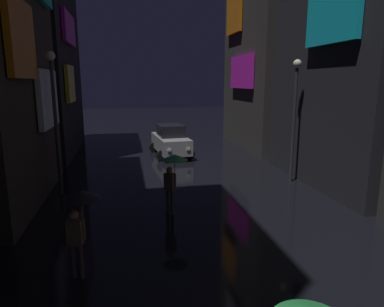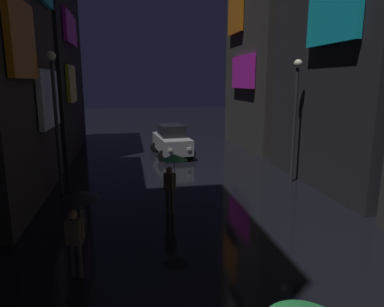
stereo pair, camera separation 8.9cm
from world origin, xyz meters
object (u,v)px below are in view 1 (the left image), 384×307
object	(u,v)px
pedestrian_far_right_black	(79,210)
streetlamp_right_far	(295,107)
car_distant	(171,141)
pedestrian_foreground_left_green	(173,167)
streetlamp_left_far	(54,108)

from	to	relation	value
pedestrian_far_right_black	streetlamp_right_far	world-z (taller)	streetlamp_right_far
pedestrian_far_right_black	car_distant	xyz separation A→B (m)	(3.77, 13.02, -0.74)
pedestrian_foreground_left_green	car_distant	size ratio (longest dim) A/B	0.50
pedestrian_far_right_black	pedestrian_foreground_left_green	world-z (taller)	same
car_distant	streetlamp_left_far	bearing A→B (deg)	-129.48
streetlamp_left_far	pedestrian_foreground_left_green	bearing A→B (deg)	-35.73
pedestrian_foreground_left_green	streetlamp_left_far	distance (m)	5.49
pedestrian_foreground_left_green	streetlamp_left_far	world-z (taller)	streetlamp_left_far
car_distant	streetlamp_left_far	distance (m)	8.82
pedestrian_foreground_left_green	streetlamp_left_far	xyz separation A→B (m)	(-4.20, 3.02, 1.84)
streetlamp_right_far	car_distant	bearing A→B (deg)	124.81
streetlamp_left_far	pedestrian_far_right_black	bearing A→B (deg)	-76.26
pedestrian_far_right_black	streetlamp_left_far	size ratio (longest dim) A/B	0.38
pedestrian_foreground_left_green	car_distant	world-z (taller)	pedestrian_foreground_left_green
pedestrian_foreground_left_green	streetlamp_right_far	distance (m)	6.70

